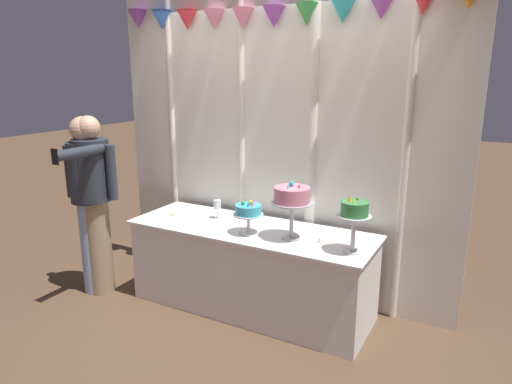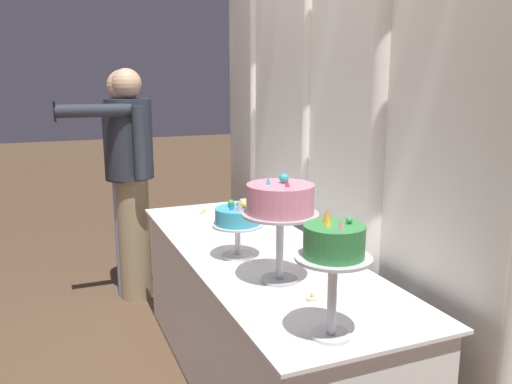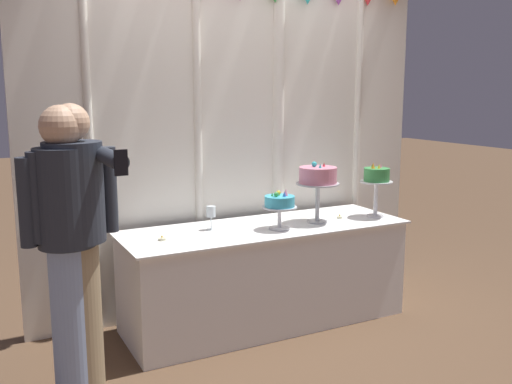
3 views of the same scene
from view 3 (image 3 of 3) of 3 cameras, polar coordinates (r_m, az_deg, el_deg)
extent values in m
plane|color=brown|center=(4.23, 1.57, -13.29)|extent=(24.00, 24.00, 0.00)
cube|color=white|center=(4.39, -1.87, 6.18)|extent=(3.22, 0.04, 2.76)
cylinder|color=white|center=(4.01, -16.30, 5.40)|extent=(0.05, 0.05, 2.76)
cylinder|color=white|center=(4.23, -5.81, 5.98)|extent=(0.06, 0.06, 2.76)
cylinder|color=white|center=(4.52, 2.22, 6.30)|extent=(0.09, 0.09, 2.76)
cylinder|color=white|center=(4.95, 10.05, 6.49)|extent=(0.06, 0.06, 2.76)
cube|color=white|center=(4.19, 0.93, -8.35)|extent=(2.02, 0.66, 0.71)
cube|color=white|center=(4.09, 0.94, -3.54)|extent=(2.07, 0.71, 0.01)
cylinder|color=silver|center=(4.00, 2.34, -3.63)|extent=(0.15, 0.15, 0.01)
cylinder|color=silver|center=(3.99, 2.35, -2.58)|extent=(0.03, 0.03, 0.14)
cylinder|color=silver|center=(3.97, 2.36, -1.52)|extent=(0.24, 0.24, 0.01)
cylinder|color=#3DB2D1|center=(3.96, 2.37, -0.92)|extent=(0.21, 0.21, 0.07)
cone|color=pink|center=(3.97, 2.99, -0.02)|extent=(0.03, 0.03, 0.05)
sphere|color=yellow|center=(3.98, 2.25, -0.08)|extent=(0.03, 0.03, 0.03)
cone|color=green|center=(3.95, 1.64, -0.22)|extent=(0.02, 0.02, 0.03)
sphere|color=green|center=(3.92, 2.03, -0.24)|extent=(0.03, 0.03, 0.03)
cone|color=blue|center=(3.93, 2.85, -0.20)|extent=(0.03, 0.03, 0.04)
cylinder|color=#B2B2B7|center=(4.23, 6.11, -2.93)|extent=(0.15, 0.15, 0.01)
cylinder|color=#B2B2B7|center=(4.20, 6.14, -1.06)|extent=(0.03, 0.03, 0.27)
cylinder|color=#B2B2B7|center=(4.17, 6.18, 0.82)|extent=(0.32, 0.32, 0.01)
cylinder|color=pink|center=(4.16, 6.20, 1.69)|extent=(0.27, 0.27, 0.12)
cone|color=#DB333D|center=(4.19, 6.80, 2.74)|extent=(0.02, 0.02, 0.03)
sphere|color=#2DB2B7|center=(4.16, 5.83, 2.78)|extent=(0.04, 0.04, 0.04)
cone|color=#2DB2B7|center=(4.11, 6.42, 2.61)|extent=(0.02, 0.02, 0.03)
cylinder|color=silver|center=(4.48, 11.79, -2.34)|extent=(0.13, 0.13, 0.01)
cylinder|color=silver|center=(4.45, 11.85, -0.68)|extent=(0.03, 0.03, 0.25)
cylinder|color=silver|center=(4.43, 11.91, 0.99)|extent=(0.25, 0.25, 0.01)
cylinder|color=#388E47|center=(4.42, 11.94, 1.70)|extent=(0.19, 0.19, 0.10)
cone|color=pink|center=(4.44, 12.35, 2.57)|extent=(0.02, 0.02, 0.03)
sphere|color=green|center=(4.46, 11.57, 2.57)|extent=(0.02, 0.02, 0.02)
cone|color=orange|center=(4.39, 11.60, 2.60)|extent=(0.03, 0.03, 0.04)
cone|color=yellow|center=(4.40, 12.17, 2.53)|extent=(0.02, 0.02, 0.03)
cylinder|color=silver|center=(4.00, -4.49, -3.72)|extent=(0.06, 0.06, 0.00)
cylinder|color=silver|center=(3.99, -4.50, -3.09)|extent=(0.01, 0.01, 0.09)
cylinder|color=silver|center=(3.97, -4.52, -1.95)|extent=(0.06, 0.06, 0.08)
cylinder|color=beige|center=(3.76, -9.35, -4.67)|extent=(0.05, 0.05, 0.02)
sphere|color=#F9CC4C|center=(3.75, -9.36, -4.40)|extent=(0.01, 0.01, 0.01)
cylinder|color=beige|center=(4.38, 8.34, -2.52)|extent=(0.04, 0.04, 0.01)
sphere|color=#F9CC4C|center=(4.37, 8.34, -2.30)|extent=(0.01, 0.01, 0.01)
cylinder|color=#93ADD6|center=(3.38, -17.84, -12.17)|extent=(0.24, 0.24, 0.86)
cylinder|color=#282D38|center=(3.18, -18.52, -0.51)|extent=(0.33, 0.33, 0.53)
sphere|color=tan|center=(3.14, -18.91, 6.24)|extent=(0.22, 0.22, 0.22)
cylinder|color=#282D38|center=(3.15, -21.95, -1.00)|extent=(0.08, 0.08, 0.47)
cylinder|color=#282D38|center=(2.97, -14.41, 3.36)|extent=(0.08, 0.47, 0.08)
cube|color=black|center=(2.75, -13.31, 2.86)|extent=(0.06, 0.01, 0.12)
cylinder|color=#9E8966|center=(3.39, -17.01, -11.86)|extent=(0.26, 0.26, 0.88)
cylinder|color=#282D38|center=(3.20, -17.66, -0.01)|extent=(0.36, 0.36, 0.54)
sphere|color=tan|center=(3.16, -18.03, 6.62)|extent=(0.20, 0.20, 0.20)
cylinder|color=#282D38|center=(3.14, -21.05, -0.54)|extent=(0.08, 0.08, 0.48)
cylinder|color=#282D38|center=(3.27, -14.41, 0.23)|extent=(0.08, 0.08, 0.48)
camera|label=1|loc=(3.67, 58.13, 9.87)|focal=32.26mm
camera|label=2|loc=(4.86, 30.95, 7.04)|focal=36.46mm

